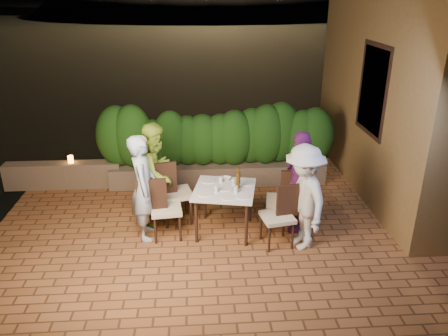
{
  "coord_description": "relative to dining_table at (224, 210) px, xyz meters",
  "views": [
    {
      "loc": [
        -0.22,
        -5.64,
        3.61
      ],
      "look_at": [
        0.2,
        0.52,
        1.05
      ],
      "focal_mm": 35.0,
      "sensor_mm": 36.0,
      "label": 1
    }
  ],
  "objects": [
    {
      "name": "ground",
      "position": [
        -0.2,
        -0.42,
        -0.4
      ],
      "size": [
        400.0,
        400.0,
        0.0
      ],
      "primitive_type": "plane",
      "color": "black",
      "rests_on": "ground"
    },
    {
      "name": "terrace_floor",
      "position": [
        -0.2,
        0.08,
        -0.45
      ],
      "size": [
        7.0,
        6.0,
        0.15
      ],
      "primitive_type": "cube",
      "color": "brown",
      "rests_on": "ground"
    },
    {
      "name": "building_wall",
      "position": [
        3.4,
        1.58,
        2.12
      ],
      "size": [
        1.6,
        5.0,
        5.0
      ],
      "primitive_type": "cube",
      "color": "olive",
      "rests_on": "ground"
    },
    {
      "name": "window_pane",
      "position": [
        2.62,
        1.08,
        1.62
      ],
      "size": [
        0.08,
        1.0,
        1.4
      ],
      "primitive_type": "cube",
      "color": "black",
      "rests_on": "building_wall"
    },
    {
      "name": "window_frame",
      "position": [
        2.61,
        1.08,
        1.62
      ],
      "size": [
        0.06,
        1.15,
        1.55
      ],
      "primitive_type": "cube",
      "color": "black",
      "rests_on": "building_wall"
    },
    {
      "name": "planter",
      "position": [
        0.0,
        1.88,
        -0.17
      ],
      "size": [
        4.2,
        0.55,
        0.4
      ],
      "primitive_type": "cube",
      "color": "brown",
      "rests_on": "ground"
    },
    {
      "name": "hedge",
      "position": [
        0.0,
        1.88,
        0.57
      ],
      "size": [
        4.0,
        0.7,
        1.1
      ],
      "primitive_type": null,
      "color": "#1A4312",
      "rests_on": "planter"
    },
    {
      "name": "parapet",
      "position": [
        -3.0,
        1.88,
        -0.12
      ],
      "size": [
        2.2,
        0.3,
        0.5
      ],
      "primitive_type": "cube",
      "color": "brown",
      "rests_on": "ground"
    },
    {
      "name": "hill",
      "position": [
        1.8,
        59.58,
        -4.38
      ],
      "size": [
        52.0,
        40.0,
        22.0
      ],
      "primitive_type": "ellipsoid",
      "color": "black",
      "rests_on": "ground"
    },
    {
      "name": "dining_table",
      "position": [
        0.0,
        0.0,
        0.0
      ],
      "size": [
        1.08,
        1.08,
        0.75
      ],
      "primitive_type": null,
      "rotation": [
        0.0,
        0.0,
        -0.2
      ],
      "color": "white",
      "rests_on": "ground"
    },
    {
      "name": "plate_nw",
      "position": [
        -0.3,
        -0.17,
        0.38
      ],
      "size": [
        0.23,
        0.23,
        0.01
      ],
      "primitive_type": "cylinder",
      "color": "white",
      "rests_on": "dining_table"
    },
    {
      "name": "plate_sw",
      "position": [
        -0.24,
        0.29,
        0.38
      ],
      "size": [
        0.23,
        0.23,
        0.01
      ],
      "primitive_type": "cylinder",
      "color": "white",
      "rests_on": "dining_table"
    },
    {
      "name": "plate_ne",
      "position": [
        0.24,
        -0.3,
        0.38
      ],
      "size": [
        0.23,
        0.23,
        0.01
      ],
      "primitive_type": "cylinder",
      "color": "white",
      "rests_on": "dining_table"
    },
    {
      "name": "plate_se",
      "position": [
        0.36,
        0.16,
        0.38
      ],
      "size": [
        0.21,
        0.21,
        0.01
      ],
      "primitive_type": "cylinder",
      "color": "white",
      "rests_on": "dining_table"
    },
    {
      "name": "plate_centre",
      "position": [
        -0.0,
        -0.0,
        0.38
      ],
      "size": [
        0.24,
        0.24,
        0.01
      ],
      "primitive_type": "cylinder",
      "color": "white",
      "rests_on": "dining_table"
    },
    {
      "name": "plate_front",
      "position": [
        0.02,
        -0.32,
        0.38
      ],
      "size": [
        0.2,
        0.2,
        0.01
      ],
      "primitive_type": "cylinder",
      "color": "white",
      "rests_on": "dining_table"
    },
    {
      "name": "glass_nw",
      "position": [
        -0.13,
        -0.11,
        0.43
      ],
      "size": [
        0.06,
        0.06,
        0.11
      ],
      "primitive_type": "cylinder",
      "color": "silver",
      "rests_on": "dining_table"
    },
    {
      "name": "glass_sw",
      "position": [
        -0.04,
        0.22,
        0.43
      ],
      "size": [
        0.06,
        0.06,
        0.11
      ],
      "primitive_type": "cylinder",
      "color": "silver",
      "rests_on": "dining_table"
    },
    {
      "name": "glass_ne",
      "position": [
        0.16,
        -0.15,
        0.43
      ],
      "size": [
        0.06,
        0.06,
        0.1
      ],
      "primitive_type": "cylinder",
      "color": "silver",
      "rests_on": "dining_table"
    },
    {
      "name": "glass_se",
      "position": [
        0.15,
        0.12,
        0.43
      ],
      "size": [
        0.06,
        0.06,
        0.11
      ],
      "primitive_type": "cylinder",
      "color": "silver",
      "rests_on": "dining_table"
    },
    {
      "name": "beer_bottle",
      "position": [
        0.21,
        -0.0,
        0.54
      ],
      "size": [
        0.07,
        0.07,
        0.34
      ],
      "primitive_type": null,
      "color": "#442A0B",
      "rests_on": "dining_table"
    },
    {
      "name": "bowl",
      "position": [
        0.05,
        0.34,
        0.39
      ],
      "size": [
        0.2,
        0.2,
        0.04
      ],
      "primitive_type": "imported",
      "rotation": [
        0.0,
        0.0,
        -0.4
      ],
      "color": "white",
      "rests_on": "dining_table"
    },
    {
      "name": "chair_left_front",
      "position": [
        -0.9,
        -0.09,
        0.12
      ],
      "size": [
        0.5,
        0.5,
        0.98
      ],
      "primitive_type": null,
      "rotation": [
        0.0,
        0.0,
        0.11
      ],
      "color": "black",
      "rests_on": "ground"
    },
    {
      "name": "chair_left_back",
      "position": [
        -0.77,
        0.39,
        0.16
      ],
      "size": [
        0.59,
        0.59,
        1.06
      ],
      "primitive_type": null,
      "rotation": [
        0.0,
        0.0,
        0.22
      ],
      "color": "black",
      "rests_on": "ground"
    },
    {
      "name": "chair_right_front",
      "position": [
        0.76,
        -0.43,
        0.11
      ],
      "size": [
        0.52,
        0.52,
        0.96
      ],
      "primitive_type": null,
      "rotation": [
        0.0,
        0.0,
        3.33
      ],
      "color": "black",
      "rests_on": "ground"
    },
    {
      "name": "chair_right_back",
      "position": [
        0.9,
        0.06,
        0.12
      ],
      "size": [
        0.54,
        0.54,
        1.0
      ],
      "primitive_type": null,
      "rotation": [
        0.0,
        0.0,
        2.96
      ],
      "color": "black",
      "rests_on": "ground"
    },
    {
      "name": "diner_blue",
      "position": [
        -1.22,
        -0.06,
        0.45
      ],
      "size": [
        0.43,
        0.63,
        1.66
      ],
      "primitive_type": "imported",
      "rotation": [
        0.0,
        0.0,
        1.63
      ],
      "color": "#A5B8D4",
      "rests_on": "ground"
    },
    {
      "name": "diner_green",
      "position": [
        -1.07,
        0.5,
        0.46
      ],
      "size": [
        0.89,
        0.99,
        1.67
      ],
      "primitive_type": "imported",
      "rotation": [
        0.0,
        0.0,
        1.18
      ],
      "color": "#B0DA44",
      "rests_on": "ground"
    },
    {
      "name": "diner_white",
      "position": [
        1.11,
        -0.49,
        0.43
      ],
      "size": [
        0.81,
        1.14,
        1.6
      ],
      "primitive_type": "imported",
      "rotation": [
        0.0,
        0.0,
        -1.35
      ],
      "color": "silver",
      "rests_on": "ground"
    },
    {
      "name": "diner_purple",
      "position": [
        1.18,
        0.05,
        0.44
      ],
      "size": [
        0.54,
        1.01,
        1.64
      ],
      "primitive_type": "imported",
      "rotation": [
        0.0,
        0.0,
        -1.42
      ],
      "color": "#7A297B",
      "rests_on": "ground"
    },
    {
      "name": "parapet_lamp",
      "position": [
        -2.82,
        1.88,
        0.2
      ],
      "size": [
        0.1,
        0.1,
        0.14
      ],
      "primitive_type": "cylinder",
      "color": "orange",
      "rests_on": "parapet"
    }
  ]
}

